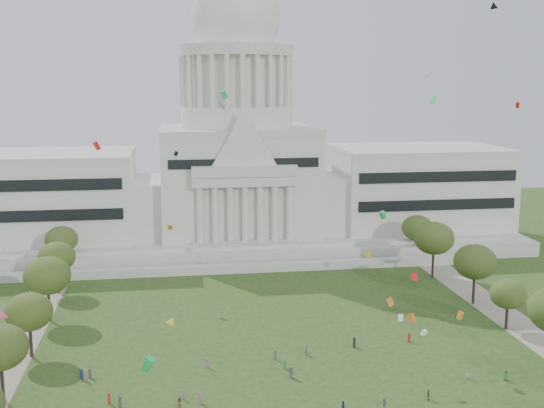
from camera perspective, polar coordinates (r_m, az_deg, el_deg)
capitol at (r=199.35m, az=-2.90°, el=2.99°), size 160.00×64.50×91.30m
path_left at (r=126.15m, az=-21.58°, el=-12.59°), size 8.00×160.00×0.04m
path_right at (r=139.90m, az=21.16°, el=-10.29°), size 8.00×160.00×0.04m
row_tree_l_2 at (r=110.93m, az=-21.83°, el=-11.07°), size 8.42×8.42×11.97m
row_tree_l_3 at (r=126.08m, az=-19.67°, el=-8.50°), size 8.12×8.12×11.55m
row_tree_r_3 at (r=139.70m, az=19.15°, el=-7.13°), size 7.01×7.01×9.98m
row_tree_l_4 at (r=143.12m, az=-18.29°, el=-5.70°), size 9.29×9.29×13.21m
row_tree_r_4 at (r=152.62m, az=16.63°, el=-4.67°), size 9.19×9.19×13.06m
row_tree_l_5 at (r=161.26m, az=-17.57°, el=-4.24°), size 8.33×8.33×11.85m
row_tree_r_5 at (r=169.89m, az=13.40°, el=-2.79°), size 9.82×9.82×13.96m
row_tree_l_6 at (r=178.96m, az=-17.20°, el=-2.86°), size 8.19×8.19×11.64m
row_tree_r_6 at (r=187.39m, az=12.06°, el=-1.97°), size 8.42×8.42×11.97m
person_0 at (r=118.87m, az=18.97°, el=-13.38°), size 1.05×0.90×1.83m
person_2 at (r=117.67m, az=16.07°, el=-13.55°), size 0.87×0.77×1.52m
person_3 at (r=105.30m, az=9.36°, el=-16.11°), size 0.98×1.33×1.85m
person_4 at (r=103.17m, az=5.97°, el=-16.57°), size 0.64×1.16×1.98m
person_8 at (r=105.16m, az=-7.75°, el=-16.11°), size 1.05×0.92×1.84m
person_10 at (r=109.19m, az=12.94°, el=-15.29°), size 0.78×1.09×1.68m
distant_crowd at (r=107.23m, az=-4.66°, el=-15.52°), size 62.07×36.35×1.92m
kite_swarm at (r=95.94m, az=4.75°, el=-0.69°), size 87.99×102.45×62.93m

